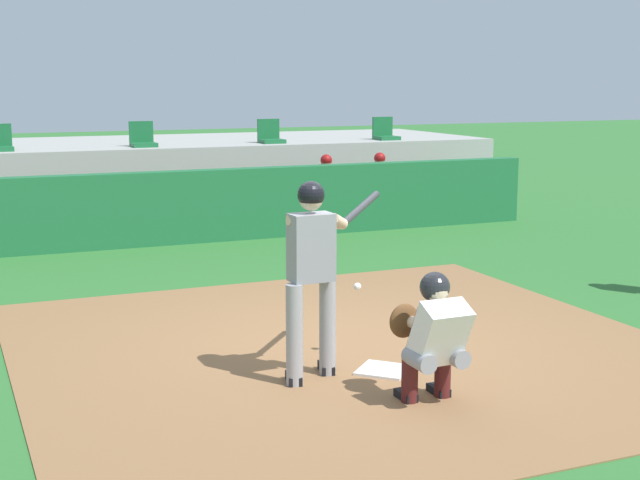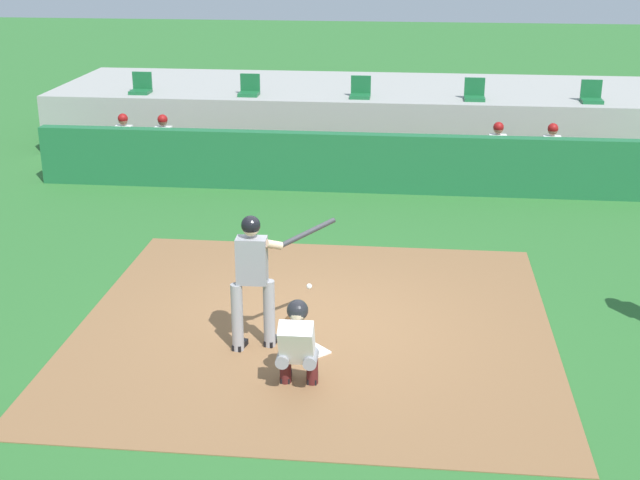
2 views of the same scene
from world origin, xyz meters
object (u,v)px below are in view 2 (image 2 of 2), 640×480
stadium_seat_0 (141,87)px  dugout_player_1 (162,144)px  dugout_player_0 (123,143)px  dugout_player_2 (497,153)px  catcher_crouched (297,341)px  stadium_seat_1 (249,89)px  stadium_seat_4 (592,96)px  stadium_seat_3 (474,94)px  dugout_player_3 (552,154)px  batter_at_plate (254,274)px  home_plate (307,351)px  stadium_seat_2 (360,91)px

stadium_seat_0 → dugout_player_1: bearing=-63.0°
dugout_player_0 → dugout_player_2: 8.06m
catcher_crouched → dugout_player_0: size_ratio=1.35×
dugout_player_2 → stadium_seat_1: (-5.61, 2.03, 0.86)m
stadium_seat_4 → stadium_seat_3: bearing=180.0°
dugout_player_3 → stadium_seat_3: size_ratio=2.71×
dugout_player_1 → stadium_seat_4: bearing=12.3°
batter_at_plate → stadium_seat_1: 10.30m
dugout_player_2 → stadium_seat_4: size_ratio=2.71×
dugout_player_2 → stadium_seat_3: stadium_seat_3 is taller
home_plate → stadium_seat_0: stadium_seat_0 is taller
stadium_seat_3 → stadium_seat_2: bearing=180.0°
home_plate → stadium_seat_3: (2.60, 10.18, 1.51)m
stadium_seat_3 → stadium_seat_4: size_ratio=1.00×
batter_at_plate → dugout_player_0: batter_at_plate is taller
stadium_seat_1 → stadium_seat_3: (5.20, 0.00, 0.00)m
home_plate → catcher_crouched: bearing=-90.7°
catcher_crouched → stadium_seat_4: bearing=64.8°
dugout_player_0 → stadium_seat_4: 10.48m
catcher_crouched → stadium_seat_2: bearing=89.9°
stadium_seat_2 → stadium_seat_1: bearing=180.0°
dugout_player_1 → dugout_player_3: 8.28m
dugout_player_3 → stadium_seat_3: bearing=126.7°
stadium_seat_1 → stadium_seat_4: size_ratio=1.00×
stadium_seat_0 → stadium_seat_3: size_ratio=1.00×
dugout_player_0 → stadium_seat_2: 5.51m
batter_at_plate → stadium_seat_3: bearing=72.1°
dugout_player_0 → stadium_seat_2: (5.05, 2.03, 0.86)m
dugout_player_3 → stadium_seat_3: stadium_seat_3 is taller
dugout_player_3 → stadium_seat_1: 7.07m
catcher_crouched → dugout_player_1: bearing=114.7°
dugout_player_0 → stadium_seat_0: 2.21m
batter_at_plate → stadium_seat_2: 10.14m
stadium_seat_2 → stadium_seat_4: same height
dugout_player_0 → stadium_seat_4: size_ratio=2.71×
dugout_player_3 → stadium_seat_1: size_ratio=2.71×
dugout_player_2 → stadium_seat_3: 2.25m
batter_at_plate → stadium_seat_3: size_ratio=3.76×
dugout_player_0 → stadium_seat_3: 7.96m
batter_at_plate → dugout_player_1: size_ratio=1.39×
batter_at_plate → stadium_seat_0: bearing=114.1°
batter_at_plate → dugout_player_0: size_ratio=1.39×
dugout_player_0 → dugout_player_3: 9.17m
stadium_seat_1 → stadium_seat_4: (7.80, 0.00, 0.00)m
batter_at_plate → catcher_crouched: (0.66, -0.96, -0.43)m
stadium_seat_1 → dugout_player_2: bearing=-19.9°
stadium_seat_0 → stadium_seat_1: 2.60m
stadium_seat_3 → catcher_crouched: bearing=-103.3°
stadium_seat_0 → stadium_seat_4: (10.40, 0.00, 0.00)m
stadium_seat_0 → stadium_seat_1: bearing=0.0°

